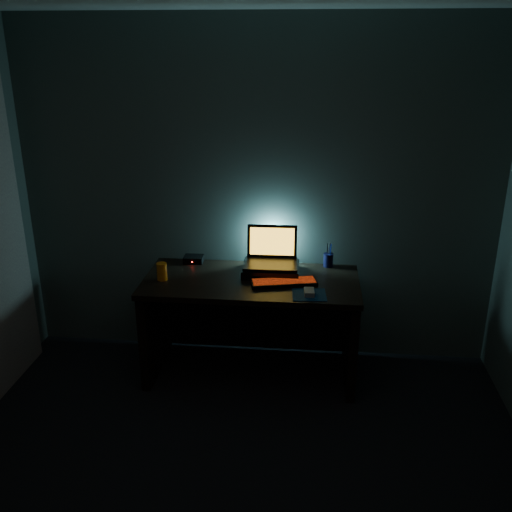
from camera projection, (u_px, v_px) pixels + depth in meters
The scene contains 10 objects.
room at pixel (207, 321), 2.29m from camera, with size 3.50×4.00×2.50m.
desk at pixel (252, 309), 4.11m from camera, with size 1.50×0.70×0.75m.
riser at pixel (271, 269), 4.07m from camera, with size 0.40×0.30×0.06m, color black.
laptop at pixel (271, 255), 4.08m from camera, with size 0.38×0.29×0.26m.
keyboard at pixel (284, 282), 3.89m from camera, with size 0.47×0.24×0.03m.
mousepad at pixel (309, 295), 3.72m from camera, with size 0.22×0.20×0.00m, color #0B2C51.
mouse at pixel (309, 292), 3.72m from camera, with size 0.06×0.11×0.03m, color gray.
pen_cup at pixel (328, 260), 4.18m from camera, with size 0.07×0.07×0.10m, color black.
juice_glass at pixel (162, 272), 3.94m from camera, with size 0.07×0.07×0.12m, color orange.
router at pixel (194, 259), 4.27m from camera, with size 0.14×0.12×0.05m.
Camera 1 is at (0.40, -2.02, 2.30)m, focal length 40.00 mm.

